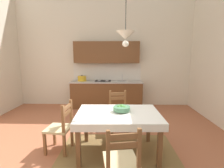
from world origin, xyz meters
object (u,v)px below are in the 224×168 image
(pendant_lamp, at_px, (126,36))
(dining_chair_kitchen_side, at_px, (118,112))
(kitchen_cabinetry, at_px, (106,82))
(fruit_bowl, at_px, (122,108))
(dining_chair_tv_side, at_px, (61,128))
(dining_chair_camera_side, at_px, (121,162))
(dining_table, at_px, (118,119))

(pendant_lamp, bearing_deg, dining_chair_kitchen_side, 96.89)
(kitchen_cabinetry, distance_m, fruit_bowl, 2.80)
(dining_chair_kitchen_side, distance_m, dining_chair_tv_side, 1.40)
(dining_chair_camera_side, distance_m, dining_chair_kitchen_side, 1.89)
(dining_chair_tv_side, relative_size, fruit_bowl, 3.10)
(kitchen_cabinetry, relative_size, dining_chair_tv_side, 2.56)
(fruit_bowl, xyz_separation_m, pendant_lamp, (0.06, 0.04, 1.26))
(kitchen_cabinetry, bearing_deg, dining_chair_tv_side, -103.61)
(kitchen_cabinetry, xyz_separation_m, dining_chair_tv_side, (-0.68, -2.79, -0.41))
(kitchen_cabinetry, bearing_deg, dining_table, -82.54)
(kitchen_cabinetry, height_order, dining_chair_kitchen_side, kitchen_cabinetry)
(dining_chair_tv_side, bearing_deg, dining_chair_camera_side, -42.06)
(dining_chair_kitchen_side, relative_size, dining_chair_tv_side, 1.00)
(dining_chair_tv_side, bearing_deg, kitchen_cabinetry, 76.39)
(dining_chair_camera_side, xyz_separation_m, dining_chair_tv_side, (-1.08, 0.97, 0.00))
(dining_chair_kitchen_side, distance_m, fruit_bowl, 0.96)
(dining_table, height_order, fruit_bowl, fruit_bowl)
(dining_chair_camera_side, bearing_deg, dining_chair_tv_side, 137.94)
(kitchen_cabinetry, distance_m, pendant_lamp, 3.02)
(dining_table, distance_m, dining_chair_camera_side, 0.96)
(dining_chair_kitchen_side, height_order, dining_chair_tv_side, same)
(dining_table, xyz_separation_m, dining_chair_tv_side, (-1.05, 0.03, -0.19))
(dining_chair_tv_side, height_order, pendant_lamp, pendant_lamp)
(dining_chair_camera_side, relative_size, dining_chair_kitchen_side, 1.00)
(kitchen_cabinetry, height_order, pendant_lamp, pendant_lamp)
(dining_table, xyz_separation_m, pendant_lamp, (0.12, 0.11, 1.44))
(dining_chair_camera_side, xyz_separation_m, dining_chair_kitchen_side, (-0.01, 1.89, 0.00))
(dining_chair_kitchen_side, relative_size, fruit_bowl, 3.10)
(dining_chair_camera_side, bearing_deg, pendant_lamp, 85.24)
(kitchen_cabinetry, xyz_separation_m, dining_table, (0.37, -2.83, -0.22))
(dining_chair_kitchen_side, bearing_deg, kitchen_cabinetry, 101.63)
(dining_chair_camera_side, distance_m, fruit_bowl, 1.07)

